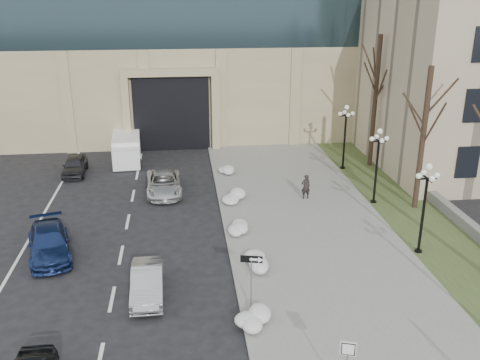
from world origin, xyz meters
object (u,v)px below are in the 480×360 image
object	(u,v)px
keep_sign	(347,359)
lamppost_d	(345,129)
box_truck	(127,149)
pedestrian	(306,187)
one_way_sign	(255,266)
car_e	(75,165)
car_c	(49,243)
lamppost_c	(378,156)
car_b	(147,282)
car_d	(164,183)
lamppost_b	(425,197)

from	to	relation	value
keep_sign	lamppost_d	bearing A→B (deg)	91.43
box_truck	pedestrian	bearing A→B (deg)	-43.16
box_truck	one_way_sign	distance (m)	22.27
car_e	lamppost_d	world-z (taller)	lamppost_d
car_c	car_e	distance (m)	12.35
one_way_sign	lamppost_c	world-z (taller)	lamppost_c
car_b	keep_sign	distance (m)	9.75
box_truck	keep_sign	world-z (taller)	keep_sign
car_d	pedestrian	xyz separation A→B (m)	(8.79, -2.23, 0.25)
car_d	keep_sign	size ratio (longest dim) A/B	2.06
car_b	keep_sign	xyz separation A→B (m)	(6.60, -7.10, 1.07)
keep_sign	lamppost_c	xyz separation A→B (m)	(6.68, 15.95, 1.37)
car_c	lamppost_c	bearing A→B (deg)	-0.44
car_e	box_truck	bearing A→B (deg)	38.93
car_d	lamppost_d	xyz separation A→B (m)	(12.82, 3.22, 2.41)
box_truck	lamppost_d	distance (m)	16.45
one_way_sign	lamppost_c	bearing A→B (deg)	63.11
box_truck	keep_sign	size ratio (longest dim) A/B	2.57
car_e	lamppost_b	distance (m)	23.96
lamppost_c	keep_sign	bearing A→B (deg)	-112.72
car_c	one_way_sign	size ratio (longest dim) A/B	1.89
car_b	one_way_sign	size ratio (longest dim) A/B	1.53
car_b	lamppost_c	distance (m)	16.14
car_c	keep_sign	size ratio (longest dim) A/B	2.05
one_way_sign	lamppost_b	xyz separation A→B (m)	(8.83, 4.00, 1.00)
pedestrian	keep_sign	distance (m)	17.22
car_d	lamppost_b	bearing A→B (deg)	-39.81
lamppost_b	one_way_sign	bearing A→B (deg)	-155.61
car_d	one_way_sign	distance (m)	14.42
car_b	car_c	size ratio (longest dim) A/B	0.81
lamppost_c	car_b	bearing A→B (deg)	-146.33
box_truck	lamppost_b	bearing A→B (deg)	-51.31
car_d	lamppost_b	world-z (taller)	lamppost_b
box_truck	lamppost_c	world-z (taller)	lamppost_c
car_d	pedestrian	world-z (taller)	pedestrian
car_b	lamppost_b	size ratio (longest dim) A/B	0.81
keep_sign	lamppost_d	distance (m)	23.46
lamppost_c	box_truck	bearing A→B (deg)	146.05
pedestrian	lamppost_c	xyz separation A→B (m)	(4.03, -1.05, 2.17)
lamppost_d	car_c	bearing A→B (deg)	-148.62
car_d	box_truck	world-z (taller)	box_truck
one_way_sign	keep_sign	distance (m)	5.87
car_d	box_truck	xyz separation A→B (m)	(-2.96, 7.34, 0.23)
car_e	keep_sign	xyz separation A→B (m)	(12.49, -23.62, 1.05)
pedestrian	car_b	bearing A→B (deg)	37.74
car_c	car_e	xyz separation A→B (m)	(-0.89, 12.32, -0.04)
keep_sign	car_b	bearing A→B (deg)	150.91
keep_sign	lamppost_d	xyz separation A→B (m)	(6.68, 22.45, 1.37)
box_truck	lamppost_b	xyz separation A→B (m)	(15.78, -17.12, 2.18)
pedestrian	car_d	bearing A→B (deg)	-23.44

